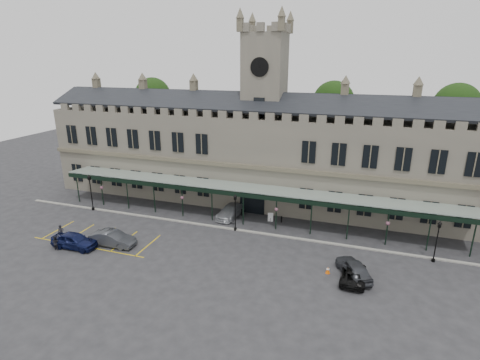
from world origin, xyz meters
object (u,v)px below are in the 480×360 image
(clock_tower, at_px, (264,106))
(lamp_post_mid, at_px, (235,209))
(sign_board, at_px, (270,217))
(lamp_post_right, at_px, (437,238))
(car_left_b, at_px, (113,239))
(car_left_a, at_px, (74,240))
(station_building, at_px, (263,155))
(person_b, at_px, (56,243))
(lamp_post_left, at_px, (91,189))
(car_taxi, at_px, (230,211))
(car_van, at_px, (353,274))
(person_a, at_px, (61,232))
(traffic_cone, at_px, (328,270))
(car_right_a, at_px, (354,268))

(clock_tower, xyz_separation_m, lamp_post_mid, (-0.38, -10.57, -10.46))
(clock_tower, xyz_separation_m, sign_board, (2.88, -6.88, -12.56))
(lamp_post_right, bearing_deg, sign_board, 166.59)
(car_left_b, bearing_deg, car_left_a, 114.37)
(station_building, distance_m, lamp_post_right, 23.44)
(sign_board, distance_m, person_b, 23.93)
(lamp_post_left, distance_m, car_left_a, 10.73)
(person_b, bearing_deg, car_taxi, -139.98)
(lamp_post_left, bearing_deg, person_b, -70.47)
(lamp_post_right, height_order, car_van, lamp_post_right)
(clock_tower, relative_size, car_left_a, 5.06)
(lamp_post_mid, bearing_deg, person_a, -154.59)
(station_building, relative_size, sign_board, 52.71)
(car_taxi, xyz_separation_m, car_van, (15.26, -9.83, -0.11))
(sign_board, height_order, car_van, car_van)
(lamp_post_right, xyz_separation_m, car_taxi, (-22.61, 4.00, -1.82))
(station_building, xyz_separation_m, lamp_post_mid, (-0.38, -10.49, -3.81))
(lamp_post_right, xyz_separation_m, person_b, (-36.92, -9.77, -1.80))
(clock_tower, bearing_deg, car_taxi, -107.78)
(lamp_post_right, height_order, car_left_b, lamp_post_right)
(car_van, bearing_deg, person_a, 4.51)
(lamp_post_mid, bearing_deg, lamp_post_right, -1.31)
(person_a, bearing_deg, station_building, 12.06)
(sign_board, xyz_separation_m, car_left_a, (-17.88, -13.00, 0.28))
(car_left_a, xyz_separation_m, car_taxi, (12.74, 12.84, -0.08))
(car_left_a, distance_m, person_b, 1.82)
(lamp_post_mid, bearing_deg, traffic_cone, -27.91)
(lamp_post_mid, relative_size, car_left_b, 0.91)
(lamp_post_left, xyz_separation_m, person_a, (2.42, -8.11, -2.03))
(lamp_post_right, relative_size, car_taxi, 0.84)
(lamp_post_right, xyz_separation_m, sign_board, (-17.47, 4.16, -2.02))
(car_van, height_order, person_a, person_a)
(clock_tower, height_order, car_van, clock_tower)
(car_taxi, height_order, person_b, person_b)
(lamp_post_left, relative_size, lamp_post_right, 1.12)
(sign_board, bearing_deg, car_van, -53.39)
(car_left_b, xyz_separation_m, person_a, (-6.24, -0.63, 0.05))
(station_building, height_order, person_a, station_building)
(traffic_cone, distance_m, car_right_a, 2.31)
(lamp_post_right, height_order, car_taxi, lamp_post_right)
(lamp_post_mid, xyz_separation_m, traffic_cone, (11.13, -5.89, -2.33))
(lamp_post_right, xyz_separation_m, car_right_a, (-7.35, -5.22, -1.76))
(car_taxi, bearing_deg, car_right_a, -24.98)
(person_b, bearing_deg, car_left_b, -156.49)
(lamp_post_right, xyz_separation_m, person_a, (-38.09, -7.77, -1.71))
(clock_tower, relative_size, car_taxi, 4.78)
(car_right_a, bearing_deg, car_left_a, -18.94)
(station_building, height_order, car_left_b, station_building)
(clock_tower, relative_size, person_b, 16.14)
(station_building, xyz_separation_m, car_right_a, (13.00, -16.18, -5.65))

